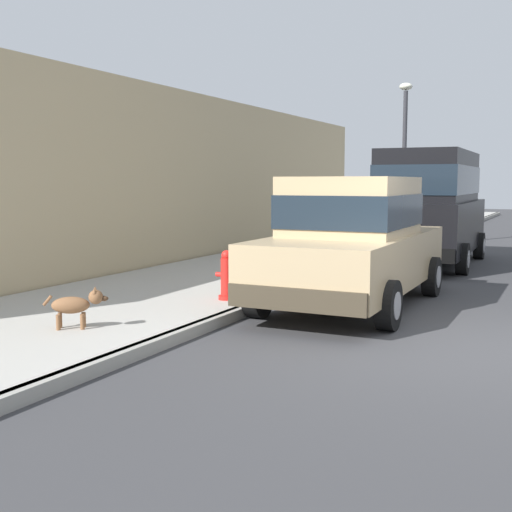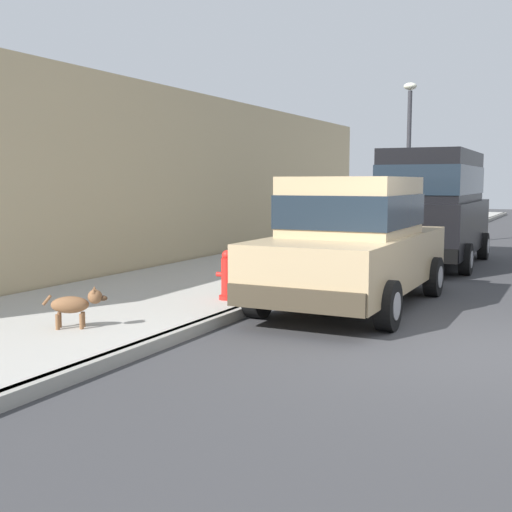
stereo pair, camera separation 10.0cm
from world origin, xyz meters
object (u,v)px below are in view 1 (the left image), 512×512
car_black_van (429,202)px  fire_hydrant (227,277)px  car_tan_sedan (352,241)px  dog_brown (76,304)px  street_lamp (405,144)px

car_black_van → fire_hydrant: (-1.53, -6.66, -0.92)m
car_tan_sedan → car_black_van: size_ratio=0.93×
car_tan_sedan → dog_brown: bearing=-122.7°
car_black_van → dog_brown: 9.43m
car_tan_sedan → car_black_van: (-0.04, 5.66, 0.41)m
car_black_van → fire_hydrant: 6.90m
dog_brown → fire_hydrant: 2.54m
car_black_van → street_lamp: size_ratio=1.12×
car_black_van → street_lamp: bearing=112.4°
fire_hydrant → street_lamp: 10.44m
fire_hydrant → street_lamp: bearing=89.4°
dog_brown → street_lamp: street_lamp is taller
dog_brown → fire_hydrant: fire_hydrant is taller
car_black_van → street_lamp: 4.06m
car_tan_sedan → car_black_van: 5.67m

